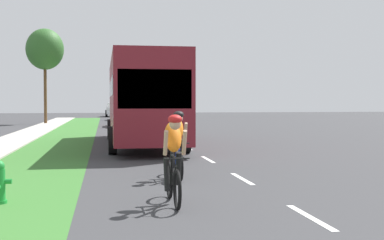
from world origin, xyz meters
TOP-DOWN VIEW (x-y plane):
  - ground_plane at (0.00, 20.00)m, footprint 120.00×120.00m
  - grass_verge at (-4.99, 20.00)m, footprint 2.70×70.00m
  - sidewalk_concrete at (-7.29, 20.00)m, footprint 1.89×70.00m
  - lane_markings_center at (0.00, 24.00)m, footprint 0.12×53.80m
  - cyclist_lead at (-1.97, 7.33)m, footprint 0.42×1.72m
  - cyclist_trailing at (-1.48, 10.33)m, footprint 0.42×1.72m
  - bus_maroon at (-1.64, 19.77)m, footprint 2.78×11.60m
  - suv_red at (-1.30, 35.62)m, footprint 2.15×4.70m
  - sedan_blue at (-1.41, 47.74)m, footprint 1.98×4.30m
  - pickup_white at (-1.99, 59.42)m, footprint 2.22×5.10m
  - street_tree_far at (-7.84, 40.91)m, footprint 2.98×2.98m

SIDE VIEW (x-z plane):
  - ground_plane at x=0.00m, z-range 0.00..0.00m
  - grass_verge at x=-4.99m, z-range 0.00..0.01m
  - lane_markings_center at x=0.00m, z-range 0.00..0.01m
  - sidewalk_concrete at x=-7.29m, z-range -0.05..0.06m
  - sedan_blue at x=-1.41m, z-range 0.01..1.53m
  - cyclist_lead at x=-1.97m, z-range 0.02..1.60m
  - cyclist_trailing at x=-1.48m, z-range 0.02..1.60m
  - pickup_white at x=-1.99m, z-range 0.01..1.65m
  - suv_red at x=-1.30m, z-range 0.05..1.84m
  - bus_maroon at x=-1.64m, z-range 0.24..3.72m
  - street_tree_far at x=-7.84m, z-range 2.13..9.74m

